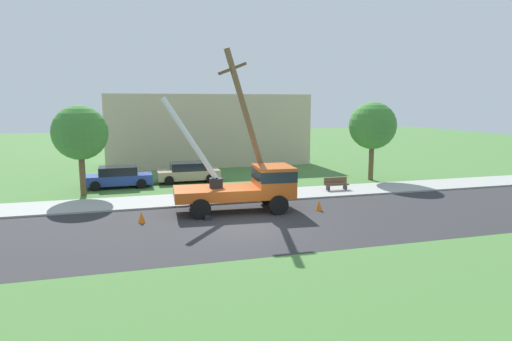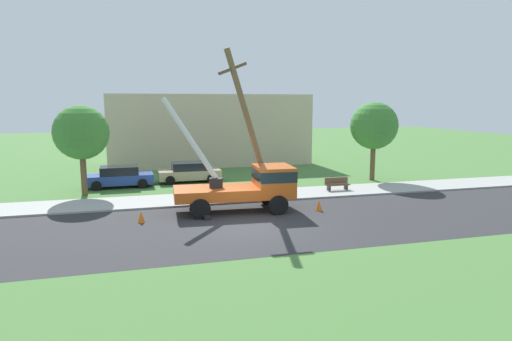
{
  "view_description": "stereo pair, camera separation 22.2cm",
  "coord_description": "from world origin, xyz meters",
  "views": [
    {
      "loc": [
        -5.17,
        -19.29,
        5.67
      ],
      "look_at": [
        1.2,
        3.0,
        2.09
      ],
      "focal_mm": 30.88,
      "sensor_mm": 36.0,
      "label": 1
    },
    {
      "loc": [
        -4.96,
        -19.35,
        5.67
      ],
      "look_at": [
        1.2,
        3.0,
        2.09
      ],
      "focal_mm": 30.88,
      "sensor_mm": 36.0,
      "label": 2
    }
  ],
  "objects": [
    {
      "name": "utility_truck",
      "position": [
        0.78,
        2.76,
        1.41
      ],
      "size": [
        6.75,
        3.21,
        5.98
      ],
      "color": "#C65119",
      "rests_on": "ground"
    },
    {
      "name": "ground_plane",
      "position": [
        0.0,
        12.0,
        0.0
      ],
      "size": [
        120.0,
        120.0,
        0.0
      ],
      "primitive_type": "plane",
      "color": "#477538"
    },
    {
      "name": "traffic_cone_ahead",
      "position": [
        4.3,
        1.68,
        0.28
      ],
      "size": [
        0.36,
        0.36,
        0.56
      ],
      "primitive_type": "cone",
      "color": "orange",
      "rests_on": "ground"
    },
    {
      "name": "traffic_cone_curbside",
      "position": [
        2.0,
        4.11,
        0.28
      ],
      "size": [
        0.36,
        0.36,
        0.56
      ],
      "primitive_type": "cone",
      "color": "orange",
      "rests_on": "ground"
    },
    {
      "name": "parked_sedan_blue",
      "position": [
        -6.07,
        11.39,
        0.71
      ],
      "size": [
        4.44,
        2.09,
        1.42
      ],
      "color": "#263F99",
      "rests_on": "ground"
    },
    {
      "name": "sidewalk_strip",
      "position": [
        0.0,
        6.02,
        0.05
      ],
      "size": [
        80.0,
        3.26,
        0.1
      ],
      "primitive_type": "cube",
      "color": "#9E9E99",
      "rests_on": "ground"
    },
    {
      "name": "parked_sedan_tan",
      "position": [
        -1.27,
        12.15,
        0.71
      ],
      "size": [
        4.41,
        2.04,
        1.42
      ],
      "color": "tan",
      "rests_on": "ground"
    },
    {
      "name": "lowrise_building_backdrop",
      "position": [
        1.76,
        21.24,
        3.2
      ],
      "size": [
        18.0,
        6.0,
        6.4
      ],
      "primitive_type": "cube",
      "color": "#C6B293",
      "rests_on": "ground"
    },
    {
      "name": "traffic_cone_behind",
      "position": [
        -4.83,
        1.77,
        0.28
      ],
      "size": [
        0.36,
        0.36,
        0.56
      ],
      "primitive_type": "cone",
      "color": "orange",
      "rests_on": "ground"
    },
    {
      "name": "road_asphalt",
      "position": [
        0.0,
        0.0,
        0.0
      ],
      "size": [
        80.0,
        8.79,
        0.01
      ],
      "primitive_type": "cube",
      "color": "#2B2B2D",
      "rests_on": "ground"
    },
    {
      "name": "roadside_tree_far",
      "position": [
        11.83,
        9.27,
        3.99
      ],
      "size": [
        3.43,
        3.43,
        5.73
      ],
      "color": "brown",
      "rests_on": "ground"
    },
    {
      "name": "roadside_tree_near",
      "position": [
        -8.1,
        9.25,
        3.85
      ],
      "size": [
        3.31,
        3.31,
        5.54
      ],
      "color": "brown",
      "rests_on": "ground"
    },
    {
      "name": "park_bench",
      "position": [
        7.46,
        6.09,
        0.46
      ],
      "size": [
        1.6,
        0.45,
        0.9
      ],
      "color": "brown",
      "rests_on": "ground"
    },
    {
      "name": "leaning_utility_pole",
      "position": [
        1.16,
        4.19,
        4.39
      ],
      "size": [
        3.53,
        1.59,
        8.58
      ],
      "color": "brown",
      "rests_on": "ground"
    }
  ]
}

